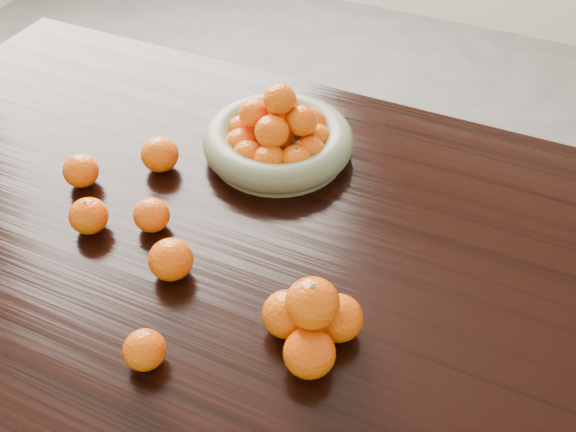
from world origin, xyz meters
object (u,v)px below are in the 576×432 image
at_px(loose_orange_0, 89,216).
at_px(dining_table, 301,278).
at_px(orange_pyramid, 312,322).
at_px(fruit_bowl, 278,138).

bearing_deg(loose_orange_0, dining_table, 18.78).
height_order(dining_table, orange_pyramid, orange_pyramid).
xyz_separation_m(dining_table, fruit_bowl, (-0.15, 0.22, 0.13)).
distance_m(dining_table, loose_orange_0, 0.40).
bearing_deg(orange_pyramid, loose_orange_0, 172.34).
relative_size(dining_table, fruit_bowl, 6.57).
bearing_deg(fruit_bowl, orange_pyramid, -58.55).
bearing_deg(dining_table, fruit_bowl, 124.15).
xyz_separation_m(orange_pyramid, loose_orange_0, (-0.46, 0.06, -0.02)).
bearing_deg(orange_pyramid, fruit_bowl, 121.45).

